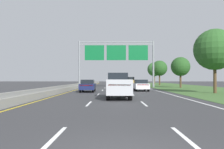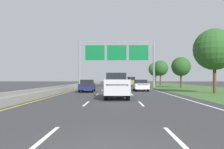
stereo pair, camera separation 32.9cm
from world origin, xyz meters
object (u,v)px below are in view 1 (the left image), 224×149
(pickup_truck_silver, at_px, (118,86))
(car_grey_centre_lane_sedan, at_px, (116,82))
(overhead_sign_gantry, at_px, (116,54))
(roadside_tree_far, at_px, (160,68))
(roadside_tree_distant, at_px, (154,69))
(car_navy_left_lane_sedan, at_px, (88,85))
(roadside_tree_near, at_px, (215,50))
(car_gold_right_lane_suv, at_px, (130,81))
(roadside_tree_mid, at_px, (180,67))
(car_white_right_lane_sedan, at_px, (141,85))

(pickup_truck_silver, relative_size, car_grey_centre_lane_sedan, 1.23)
(overhead_sign_gantry, distance_m, roadside_tree_far, 17.86)
(pickup_truck_silver, relative_size, roadside_tree_distant, 0.81)
(car_navy_left_lane_sedan, bearing_deg, overhead_sign_gantry, -15.17)
(roadside_tree_near, xyz_separation_m, roadside_tree_distant, (0.56, 42.68, -0.51))
(car_gold_right_lane_suv, relative_size, roadside_tree_near, 0.63)
(car_grey_centre_lane_sedan, xyz_separation_m, roadside_tree_mid, (12.13, -12.26, 3.16))
(car_gold_right_lane_suv, distance_m, roadside_tree_far, 9.97)
(roadside_tree_mid, distance_m, roadside_tree_distant, 26.22)
(car_white_right_lane_sedan, bearing_deg, pickup_truck_silver, 163.47)
(roadside_tree_distant, bearing_deg, car_white_right_lane_sedan, -102.81)
(car_navy_left_lane_sedan, bearing_deg, roadside_tree_distant, -22.95)
(pickup_truck_silver, distance_m, car_grey_centre_lane_sedan, 35.65)
(overhead_sign_gantry, xyz_separation_m, car_white_right_lane_sedan, (3.24, -13.58, -5.69))
(pickup_truck_silver, bearing_deg, car_gold_right_lane_suv, -7.60)
(pickup_truck_silver, xyz_separation_m, car_gold_right_lane_suv, (3.52, 34.05, 0.02))
(overhead_sign_gantry, height_order, car_navy_left_lane_sedan, overhead_sign_gantry)
(pickup_truck_silver, bearing_deg, car_grey_centre_lane_sedan, -1.81)
(car_grey_centre_lane_sedan, height_order, roadside_tree_near, roadside_tree_near)
(roadside_tree_distant, bearing_deg, overhead_sign_gantry, -116.10)
(roadside_tree_near, distance_m, roadside_tree_far, 32.25)
(car_gold_right_lane_suv, bearing_deg, car_grey_centre_lane_sedan, 66.56)
(pickup_truck_silver, height_order, roadside_tree_far, roadside_tree_far)
(roadside_tree_mid, bearing_deg, overhead_sign_gantry, 170.17)
(roadside_tree_far, bearing_deg, car_grey_centre_lane_sedan, -162.79)
(car_grey_centre_lane_sedan, bearing_deg, roadside_tree_far, -71.15)
(car_navy_left_lane_sedan, height_order, car_gold_right_lane_suv, car_gold_right_lane_suv)
(overhead_sign_gantry, xyz_separation_m, car_grey_centre_lane_sedan, (-0.05, 10.16, -5.69))
(overhead_sign_gantry, relative_size, car_navy_left_lane_sedan, 3.39)
(roadside_tree_near, bearing_deg, roadside_tree_far, 89.93)
(pickup_truck_silver, relative_size, roadside_tree_mid, 0.94)
(car_navy_left_lane_sedan, xyz_separation_m, roadside_tree_far, (15.12, 29.50, 3.59))
(pickup_truck_silver, bearing_deg, roadside_tree_near, -60.37)
(car_navy_left_lane_sedan, xyz_separation_m, car_white_right_lane_sedan, (7.07, 2.25, 0.00))
(car_navy_left_lane_sedan, bearing_deg, car_grey_centre_lane_sedan, -9.83)
(roadside_tree_mid, relative_size, roadside_tree_distant, 0.86)
(car_grey_centre_lane_sedan, bearing_deg, roadside_tree_mid, -133.65)
(roadside_tree_far, xyz_separation_m, roadside_tree_distant, (0.52, 10.44, 0.15))
(pickup_truck_silver, bearing_deg, roadside_tree_distant, -15.23)
(overhead_sign_gantry, bearing_deg, roadside_tree_mid, -9.83)
(pickup_truck_silver, height_order, car_gold_right_lane_suv, pickup_truck_silver)
(pickup_truck_silver, height_order, roadside_tree_distant, roadside_tree_distant)
(roadside_tree_mid, bearing_deg, car_white_right_lane_sedan, -127.56)
(overhead_sign_gantry, relative_size, pickup_truck_silver, 2.76)
(car_grey_centre_lane_sedan, relative_size, roadside_tree_mid, 0.77)
(overhead_sign_gantry, xyz_separation_m, car_navy_left_lane_sedan, (-3.83, -15.82, -5.69))
(car_navy_left_lane_sedan, bearing_deg, roadside_tree_mid, -50.76)
(roadside_tree_distant, bearing_deg, pickup_truck_silver, -103.53)
(car_white_right_lane_sedan, relative_size, roadside_tree_near, 0.59)
(overhead_sign_gantry, xyz_separation_m, roadside_tree_mid, (12.07, -2.09, -2.53))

